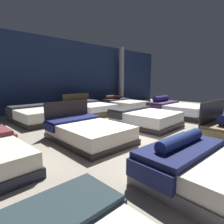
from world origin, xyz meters
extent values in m
cube|color=gray|center=(0.00, 0.00, -0.01)|extent=(18.00, 18.00, 0.02)
cube|color=navy|center=(0.00, 5.47, 1.75)|extent=(18.00, 0.06, 3.50)
cube|color=#28383C|center=(-2.77, -1.95, 0.39)|extent=(0.06, 0.51, 0.20)
cube|color=navy|center=(-1.18, -1.94, 0.45)|extent=(1.57, 0.78, 0.08)
cube|color=navy|center=(-1.97, -1.90, 0.29)|extent=(0.12, 0.71, 0.24)
cube|color=navy|center=(-0.39, -1.97, 0.29)|extent=(0.12, 0.71, 0.24)
cylinder|color=navy|center=(-1.18, -1.92, 0.57)|extent=(1.09, 0.24, 0.19)
cube|color=black|center=(1.25, -1.62, 0.48)|extent=(1.48, 0.12, 0.96)
cube|color=olive|center=(0.45, -1.91, 0.23)|extent=(0.09, 0.61, 0.32)
cube|color=brown|center=(-2.71, 1.05, 0.30)|extent=(0.10, 0.67, 0.22)
cube|color=black|center=(-1.13, 0.40, 0.06)|extent=(1.48, 2.09, 0.12)
cube|color=beige|center=(-1.13, 0.40, 0.27)|extent=(1.42, 2.02, 0.30)
cube|color=black|center=(-1.10, 1.42, 0.45)|extent=(1.34, 0.08, 0.90)
cube|color=#151B4E|center=(-1.11, 1.11, 0.44)|extent=(1.42, 0.60, 0.05)
cube|color=#151B4E|center=(-1.82, 1.13, 0.33)|extent=(0.07, 0.57, 0.18)
cube|color=#151B4E|center=(-0.40, 1.09, 0.33)|extent=(0.07, 0.57, 0.18)
cube|color=black|center=(1.15, 0.36, 0.08)|extent=(1.69, 2.01, 0.16)
cube|color=white|center=(1.15, 0.36, 0.31)|extent=(1.62, 1.94, 0.31)
cube|color=#2E2F33|center=(1.13, 1.00, 0.50)|extent=(1.62, 0.67, 0.07)
cube|color=#2E2F33|center=(0.31, 0.97, 0.37)|extent=(0.09, 0.62, 0.21)
cube|color=#2E2F33|center=(1.94, 1.02, 0.37)|extent=(0.09, 0.62, 0.21)
cube|color=black|center=(3.49, 0.38, 0.09)|extent=(1.63, 2.18, 0.17)
cube|color=silver|center=(3.49, 0.38, 0.33)|extent=(1.57, 2.12, 0.31)
cube|color=#432955|center=(3.48, 1.07, 0.52)|extent=(1.59, 0.74, 0.07)
cube|color=#432955|center=(2.68, 1.06, 0.35)|extent=(0.08, 0.72, 0.27)
cube|color=#432955|center=(4.29, 1.08, 0.35)|extent=(0.08, 0.72, 0.27)
cylinder|color=navy|center=(3.48, 1.18, 0.67)|extent=(1.01, 0.27, 0.26)
cube|color=black|center=(-1.13, 3.36, 0.08)|extent=(1.51, 1.99, 0.15)
cube|color=silver|center=(-1.13, 3.36, 0.31)|extent=(1.45, 1.93, 0.32)
cube|color=#2C2F37|center=(-1.13, 4.05, 0.51)|extent=(1.49, 0.55, 0.08)
cube|color=#2C2F37|center=(-1.89, 4.05, 0.33)|extent=(0.08, 0.55, 0.29)
cube|color=#2C2F37|center=(-0.36, 4.05, 0.33)|extent=(0.08, 0.55, 0.29)
cube|color=brown|center=(1.19, 3.36, 0.11)|extent=(1.57, 2.11, 0.21)
cube|color=silver|center=(1.19, 3.36, 0.34)|extent=(1.50, 2.05, 0.25)
cube|color=brown|center=(1.20, 4.41, 0.42)|extent=(1.46, 0.05, 0.84)
cube|color=#302F3F|center=(1.20, 4.01, 0.50)|extent=(1.53, 0.76, 0.08)
cube|color=#302F3F|center=(0.42, 4.02, 0.32)|extent=(0.08, 0.74, 0.27)
cube|color=#302F3F|center=(1.98, 4.00, 0.32)|extent=(0.08, 0.74, 0.27)
cube|color=black|center=(3.55, 3.42, 0.07)|extent=(1.63, 2.16, 0.14)
cube|color=silver|center=(3.55, 3.42, 0.27)|extent=(1.57, 2.10, 0.26)
cube|color=#2A2C3A|center=(3.57, 4.08, 0.44)|extent=(1.58, 0.78, 0.07)
cube|color=#2A2C3A|center=(2.77, 4.09, 0.29)|extent=(0.08, 0.75, 0.23)
cube|color=#2A2C3A|center=(4.36, 4.06, 0.29)|extent=(0.08, 0.75, 0.23)
cylinder|color=brown|center=(3.57, 4.21, 0.56)|extent=(1.18, 0.24, 0.21)
cylinder|color=#99999E|center=(5.09, 5.06, 1.75)|extent=(0.34, 0.34, 3.50)
camera|label=1|loc=(-3.82, -3.11, 1.46)|focal=29.76mm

